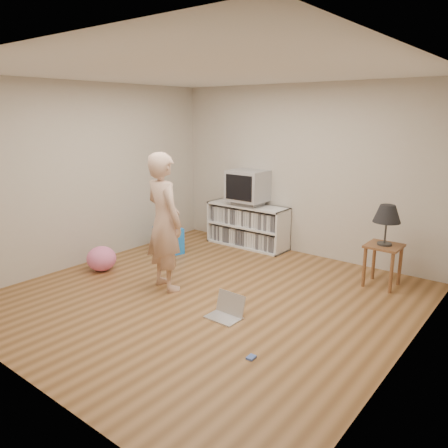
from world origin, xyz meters
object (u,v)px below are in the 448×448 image
at_px(dvd_deck, 248,203).
at_px(crt_tv, 248,186).
at_px(plush_blue, 168,239).
at_px(plush_pink, 102,259).
at_px(laptop, 227,311).
at_px(media_unit, 248,225).
at_px(table_lamp, 387,215).
at_px(person, 164,222).
at_px(side_table, 383,255).

relative_size(dvd_deck, crt_tv, 0.75).
relative_size(plush_blue, plush_pink, 1.27).
height_order(laptop, plush_pink, plush_pink).
bearing_deg(plush_blue, media_unit, 73.07).
xyz_separation_m(table_lamp, laptop, (-1.02, -1.93, -0.87)).
bearing_deg(media_unit, laptop, -59.79).
distance_m(dvd_deck, plush_blue, 1.43).
bearing_deg(person, media_unit, -69.21).
height_order(crt_tv, person, person).
distance_m(side_table, plush_pink, 3.81).
bearing_deg(media_unit, table_lamp, -9.25).
distance_m(crt_tv, plush_pink, 2.58).
distance_m(media_unit, plush_blue, 1.35).
xyz_separation_m(person, plush_blue, (-1.01, 1.05, -0.65)).
height_order(table_lamp, plush_blue, table_lamp).
bearing_deg(side_table, person, -140.65).
height_order(crt_tv, laptop, crt_tv).
bearing_deg(crt_tv, dvd_deck, 90.00).
relative_size(crt_tv, table_lamp, 1.17).
bearing_deg(laptop, crt_tv, 121.61).
height_order(side_table, table_lamp, table_lamp).
bearing_deg(dvd_deck, person, -83.82).
bearing_deg(crt_tv, person, -83.81).
xyz_separation_m(media_unit, laptop, (1.35, -2.32, -0.28)).
distance_m(media_unit, crt_tv, 0.67).
height_order(dvd_deck, side_table, dvd_deck).
bearing_deg(plush_blue, person, -27.40).
distance_m(person, plush_pink, 1.36).
bearing_deg(crt_tv, plush_blue, -126.00).
relative_size(crt_tv, laptop, 1.61).
bearing_deg(person, laptop, -174.42).
xyz_separation_m(side_table, table_lamp, (-0.00, 0.00, 0.53)).
xyz_separation_m(media_unit, person, (0.23, -2.14, 0.51)).
relative_size(dvd_deck, plush_pink, 1.10).
xyz_separation_m(dvd_deck, side_table, (2.37, -0.37, -0.32)).
bearing_deg(table_lamp, side_table, 0.00).
bearing_deg(person, plush_blue, -31.34).
xyz_separation_m(side_table, plush_blue, (-3.15, -0.71, -0.20)).
distance_m(side_table, person, 2.80).
height_order(media_unit, crt_tv, crt_tv).
xyz_separation_m(media_unit, plush_pink, (-0.93, -2.27, -0.18)).
distance_m(media_unit, dvd_deck, 0.39).
relative_size(media_unit, crt_tv, 2.33).
distance_m(dvd_deck, laptop, 2.75).
bearing_deg(table_lamp, dvd_deck, 171.12).
height_order(side_table, plush_blue, side_table).
bearing_deg(table_lamp, crt_tv, 171.20).
relative_size(table_lamp, plush_pink, 1.26).
xyz_separation_m(crt_tv, plush_blue, (-0.78, -1.07, -0.81)).
bearing_deg(plush_pink, person, 6.25).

